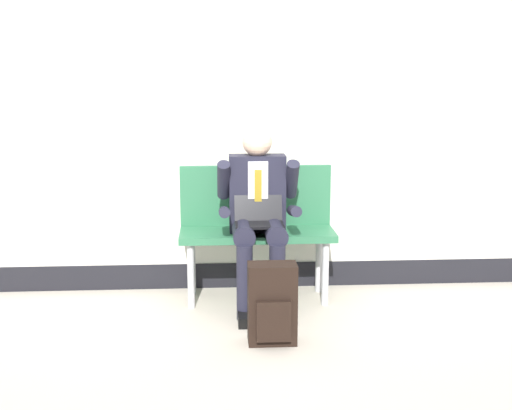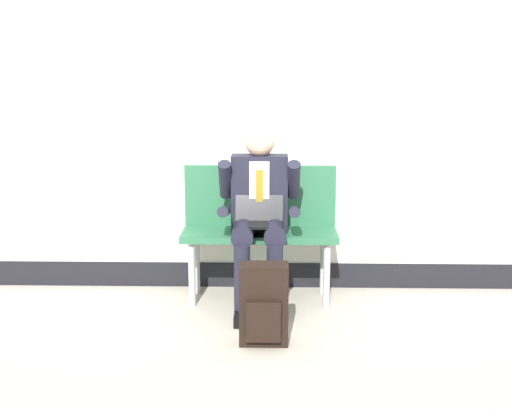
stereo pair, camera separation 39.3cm
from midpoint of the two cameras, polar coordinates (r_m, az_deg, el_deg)
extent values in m
plane|color=#B2A899|center=(4.83, -2.56, -8.94)|extent=(18.00, 18.00, 0.00)
cube|color=beige|center=(5.14, -2.88, 13.42)|extent=(5.34, 0.12, 1.63)
cube|color=silver|center=(5.25, -2.74, -0.24)|extent=(5.34, 0.12, 0.85)
cube|color=black|center=(5.38, -2.69, -5.68)|extent=(5.34, 0.14, 0.19)
cube|color=#2D6B47|center=(4.94, -2.19, -2.46)|extent=(1.12, 0.42, 0.05)
cube|color=#2D6B47|center=(5.06, -2.26, 0.78)|extent=(1.12, 0.04, 0.45)
cylinder|color=#B7B7BC|center=(4.88, -7.78, -5.91)|extent=(0.05, 0.05, 0.47)
cylinder|color=#B7B7BC|center=(5.16, -7.54, -4.92)|extent=(0.05, 0.05, 0.47)
cylinder|color=#B7B7BC|center=(4.90, 3.52, -5.75)|extent=(0.05, 0.05, 0.47)
cylinder|color=#B7B7BC|center=(5.18, 3.11, -4.77)|extent=(0.05, 0.05, 0.47)
cylinder|color=#1E1E2D|center=(4.72, -3.47, -2.27)|extent=(0.15, 0.40, 0.15)
cylinder|color=#1E1E2D|center=(4.62, -3.41, -6.50)|extent=(0.11, 0.11, 0.52)
cube|color=black|center=(4.63, -3.38, -9.38)|extent=(0.10, 0.26, 0.07)
cylinder|color=#1E1E2D|center=(4.72, -0.79, -2.23)|extent=(0.15, 0.40, 0.15)
cylinder|color=#1E1E2D|center=(4.62, -0.67, -6.46)|extent=(0.11, 0.11, 0.52)
cube|color=black|center=(4.64, -0.62, -9.33)|extent=(0.10, 0.26, 0.07)
cube|color=#1E1E2D|center=(4.87, -2.21, 0.97)|extent=(0.40, 0.18, 0.55)
cube|color=silver|center=(4.77, -2.19, 1.35)|extent=(0.14, 0.01, 0.39)
cube|color=olive|center=(4.77, -2.18, 0.98)|extent=(0.05, 0.01, 0.33)
sphere|color=beige|center=(4.82, -2.25, 5.29)|extent=(0.21, 0.21, 0.21)
cylinder|color=#1E1E2D|center=(4.79, -5.08, 2.07)|extent=(0.09, 0.25, 0.30)
cylinder|color=#1E1E2D|center=(4.66, -5.09, -0.61)|extent=(0.08, 0.27, 0.12)
cylinder|color=#1E1E2D|center=(4.80, 0.67, 2.14)|extent=(0.09, 0.25, 0.30)
cylinder|color=#1E1E2D|center=(4.67, 0.81, -0.53)|extent=(0.08, 0.27, 0.12)
cube|color=black|center=(4.67, -2.12, -1.68)|extent=(0.33, 0.22, 0.02)
cube|color=black|center=(4.78, -2.17, -0.04)|extent=(0.33, 0.08, 0.21)
cube|color=black|center=(4.23, -1.32, -8.26)|extent=(0.30, 0.17, 0.51)
cube|color=black|center=(4.16, -1.26, -9.73)|extent=(0.21, 0.04, 0.25)
camera|label=1|loc=(0.20, -92.40, -0.49)|focal=47.89mm
camera|label=2|loc=(0.20, 87.60, 0.49)|focal=47.89mm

